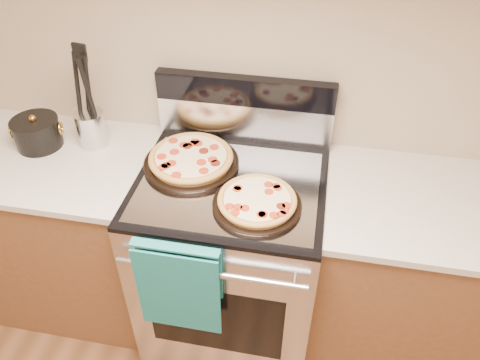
% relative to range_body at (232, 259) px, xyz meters
% --- Properties ---
extents(wall_back, '(4.00, 0.00, 4.00)m').
position_rel_range_body_xyz_m(wall_back, '(0.00, 0.35, 0.90)').
color(wall_back, tan).
rests_on(wall_back, ground).
extents(range_body, '(0.76, 0.68, 0.90)m').
position_rel_range_body_xyz_m(range_body, '(0.00, 0.00, 0.00)').
color(range_body, '#B7B7BC').
rests_on(range_body, ground).
extents(oven_window, '(0.56, 0.01, 0.40)m').
position_rel_range_body_xyz_m(oven_window, '(0.00, -0.34, 0.00)').
color(oven_window, black).
rests_on(oven_window, range_body).
extents(cooktop, '(0.76, 0.68, 0.02)m').
position_rel_range_body_xyz_m(cooktop, '(0.00, 0.00, 0.46)').
color(cooktop, black).
rests_on(cooktop, range_body).
extents(backsplash_lower, '(0.76, 0.06, 0.18)m').
position_rel_range_body_xyz_m(backsplash_lower, '(0.00, 0.31, 0.56)').
color(backsplash_lower, silver).
rests_on(backsplash_lower, cooktop).
extents(backsplash_upper, '(0.76, 0.06, 0.12)m').
position_rel_range_body_xyz_m(backsplash_upper, '(0.00, 0.31, 0.71)').
color(backsplash_upper, black).
rests_on(backsplash_upper, backsplash_lower).
extents(oven_handle, '(0.70, 0.03, 0.03)m').
position_rel_range_body_xyz_m(oven_handle, '(0.00, -0.38, 0.35)').
color(oven_handle, silver).
rests_on(oven_handle, range_body).
extents(dish_towel, '(0.32, 0.05, 0.42)m').
position_rel_range_body_xyz_m(dish_towel, '(-0.12, -0.38, 0.25)').
color(dish_towel, '#167269').
rests_on(dish_towel, oven_handle).
extents(foil_sheet, '(0.70, 0.55, 0.01)m').
position_rel_range_body_xyz_m(foil_sheet, '(0.00, -0.03, 0.47)').
color(foil_sheet, gray).
rests_on(foil_sheet, cooktop).
extents(cabinet_left, '(1.00, 0.62, 0.88)m').
position_rel_range_body_xyz_m(cabinet_left, '(-0.88, 0.03, -0.01)').
color(cabinet_left, brown).
rests_on(cabinet_left, ground).
extents(countertop_left, '(1.02, 0.64, 0.03)m').
position_rel_range_body_xyz_m(countertop_left, '(-0.88, 0.03, 0.45)').
color(countertop_left, beige).
rests_on(countertop_left, cabinet_left).
extents(cabinet_right, '(1.00, 0.62, 0.88)m').
position_rel_range_body_xyz_m(cabinet_right, '(0.88, 0.03, -0.01)').
color(cabinet_right, brown).
rests_on(cabinet_right, ground).
extents(countertop_right, '(1.02, 0.64, 0.03)m').
position_rel_range_body_xyz_m(countertop_right, '(0.88, 0.03, 0.45)').
color(countertop_right, beige).
rests_on(countertop_right, cabinet_right).
extents(pepperoni_pizza_back, '(0.39, 0.39, 0.05)m').
position_rel_range_body_xyz_m(pepperoni_pizza_back, '(-0.18, 0.07, 0.50)').
color(pepperoni_pizza_back, '#B17236').
rests_on(pepperoni_pizza_back, foil_sheet).
extents(pepperoni_pizza_front, '(0.39, 0.39, 0.04)m').
position_rel_range_body_xyz_m(pepperoni_pizza_front, '(0.13, -0.13, 0.50)').
color(pepperoni_pizza_front, '#B17236').
rests_on(pepperoni_pizza_front, foil_sheet).
extents(utensil_crock, '(0.17, 0.17, 0.16)m').
position_rel_range_body_xyz_m(utensil_crock, '(-0.65, 0.16, 0.54)').
color(utensil_crock, silver).
rests_on(utensil_crock, countertop_left).
extents(saucepan, '(0.25, 0.25, 0.12)m').
position_rel_range_body_xyz_m(saucepan, '(-0.88, 0.10, 0.52)').
color(saucepan, black).
rests_on(saucepan, countertop_left).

